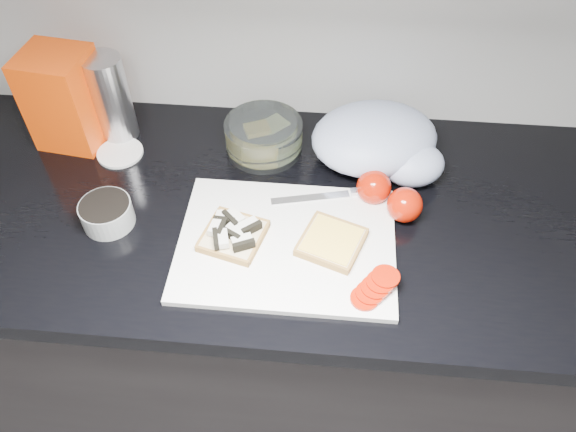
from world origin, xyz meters
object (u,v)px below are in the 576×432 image
Objects in this scene: cutting_board at (287,244)px; glass_bowl at (264,137)px; steel_canister at (111,99)px; bread_bag at (65,99)px.

glass_bowl is (-0.07, 0.27, 0.03)m from cutting_board.
steel_canister reaches higher than glass_bowl.
cutting_board is 2.07× the size of steel_canister.
bread_bag is (-0.42, 0.00, 0.07)m from glass_bowl.
bread_bag is at bearing 179.76° from glass_bowl.
glass_bowl is at bearing 7.04° from bread_bag.
steel_canister is (-0.40, 0.29, 0.09)m from cutting_board.
cutting_board is 0.28m from glass_bowl.
glass_bowl reaches higher than cutting_board.
cutting_board is at bearing -74.46° from glass_bowl.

